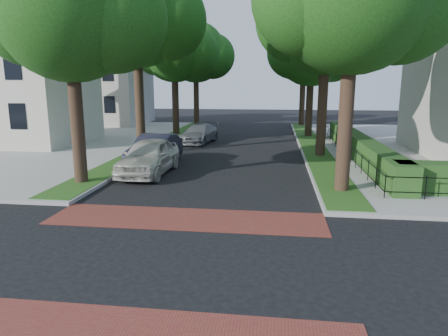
{
  "coord_description": "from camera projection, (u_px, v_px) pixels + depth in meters",
  "views": [
    {
      "loc": [
        2.78,
        -8.94,
        4.33
      ],
      "look_at": [
        1.16,
        3.83,
        1.6
      ],
      "focal_mm": 32.0,
      "sensor_mm": 36.0,
      "label": 1
    }
  ],
  "objects": [
    {
      "name": "house_left_far",
      "position": [
        101.0,
        77.0,
        41.83
      ],
      "size": [
        10.0,
        9.0,
        10.14
      ],
      "color": "beige",
      "rests_on": "sidewalk_nw"
    },
    {
      "name": "parked_car_middle",
      "position": [
        155.0,
        150.0,
        21.49
      ],
      "size": [
        1.98,
        5.05,
        1.64
      ],
      "primitive_type": "imported",
      "rotation": [
        0.0,
        0.0,
        -0.05
      ],
      "color": "black",
      "rests_on": "ground"
    },
    {
      "name": "tree_left_back",
      "position": [
        197.0,
        53.0,
        41.29
      ],
      "size": [
        7.75,
        6.66,
        10.44
      ],
      "color": "black",
      "rests_on": "sidewalk_nw"
    },
    {
      "name": "hedge_main_road",
      "position": [
        359.0,
        146.0,
        23.36
      ],
      "size": [
        1.0,
        18.0,
        1.2
      ],
      "primitive_type": "cube",
      "color": "#214718",
      "rests_on": "sidewalk_ne"
    },
    {
      "name": "tree_right_far",
      "position": [
        313.0,
        50.0,
        31.3
      ],
      "size": [
        7.25,
        6.23,
        9.74
      ],
      "color": "black",
      "rests_on": "sidewalk_ne"
    },
    {
      "name": "grass_strip_ne",
      "position": [
        312.0,
        145.0,
        27.75
      ],
      "size": [
        1.6,
        29.8,
        0.02
      ],
      "primitive_type": "cube",
      "color": "#254814",
      "rests_on": "sidewalk_ne"
    },
    {
      "name": "grass_strip_nw",
      "position": [
        161.0,
        142.0,
        29.08
      ],
      "size": [
        1.6,
        29.8,
        0.02
      ],
      "primitive_type": "cube",
      "color": "#254814",
      "rests_on": "sidewalk_nw"
    },
    {
      "name": "ground",
      "position": [
        158.0,
        261.0,
        9.92
      ],
      "size": [
        120.0,
        120.0,
        0.0
      ],
      "primitive_type": "plane",
      "color": "black",
      "rests_on": "ground"
    },
    {
      "name": "parked_car_front",
      "position": [
        149.0,
        156.0,
        19.35
      ],
      "size": [
        2.15,
        5.11,
        1.72
      ],
      "primitive_type": "imported",
      "rotation": [
        0.0,
        0.0,
        -0.02
      ],
      "color": "beige",
      "rests_on": "ground"
    },
    {
      "name": "tree_left_far",
      "position": [
        176.0,
        49.0,
        32.6
      ],
      "size": [
        7.0,
        6.02,
        9.86
      ],
      "color": "black",
      "rests_on": "sidewalk_nw"
    },
    {
      "name": "crosswalk_far",
      "position": [
        186.0,
        219.0,
        13.02
      ],
      "size": [
        9.0,
        2.2,
        0.01
      ],
      "primitive_type": "cube",
      "color": "maroon",
      "rests_on": "ground"
    },
    {
      "name": "tree_right_back",
      "position": [
        305.0,
        54.0,
        39.96
      ],
      "size": [
        7.5,
        6.45,
        10.2
      ],
      "color": "black",
      "rests_on": "sidewalk_ne"
    },
    {
      "name": "tree_right_mid",
      "position": [
        328.0,
        17.0,
        22.36
      ],
      "size": [
        8.25,
        7.09,
        11.22
      ],
      "color": "black",
      "rests_on": "sidewalk_ne"
    },
    {
      "name": "tree_left_near",
      "position": [
        74.0,
        9.0,
        16.09
      ],
      "size": [
        7.5,
        6.45,
        10.2
      ],
      "color": "black",
      "rests_on": "sidewalk_nw"
    },
    {
      "name": "parked_car_rear",
      "position": [
        199.0,
        133.0,
        29.63
      ],
      "size": [
        2.62,
        5.0,
        1.38
      ],
      "primitive_type": "imported",
      "rotation": [
        0.0,
        0.0,
        -0.15
      ],
      "color": "slate",
      "rests_on": "ground"
    },
    {
      "name": "fence_main_road",
      "position": [
        344.0,
        148.0,
        23.49
      ],
      "size": [
        0.06,
        18.0,
        0.9
      ],
      "primitive_type": null,
      "color": "black",
      "rests_on": "sidewalk_ne"
    },
    {
      "name": "tree_left_mid",
      "position": [
        139.0,
        14.0,
        23.64
      ],
      "size": [
        8.0,
        6.88,
        11.48
      ],
      "color": "black",
      "rests_on": "sidewalk_nw"
    },
    {
      "name": "house_left_near",
      "position": [
        16.0,
        73.0,
        28.24
      ],
      "size": [
        10.0,
        9.0,
        10.14
      ],
      "color": "beige",
      "rests_on": "sidewalk_nw"
    }
  ]
}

